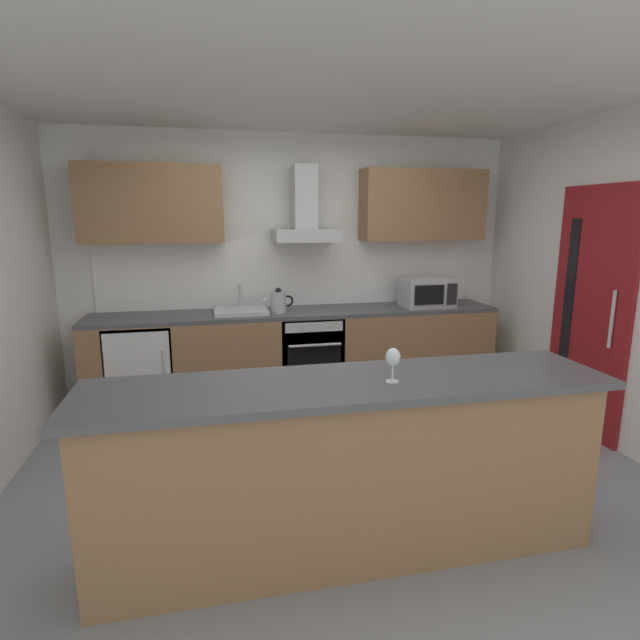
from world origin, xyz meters
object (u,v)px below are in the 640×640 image
Objects in this scene: kettle at (278,302)px; wine_glass at (393,359)px; range_hood at (305,218)px; oven at (309,354)px; sink at (241,310)px; refrigerator at (143,368)px; microwave at (427,292)px.

kettle is 2.38m from wine_glass.
oven is at bearing -90.00° from range_hood.
sink is 0.36m from kettle.
sink is (0.92, 0.01, 0.50)m from refrigerator.
refrigerator is 2.86m from microwave.
wine_glass reaches higher than oven.
kettle reaches higher than refrigerator.
kettle is (-1.52, -0.01, -0.04)m from microwave.
sink is (-0.65, 0.01, 0.47)m from oven.
microwave is 1.87m from sink.
microwave is 2.81× the size of wine_glass.
sink reaches higher than oven.
oven is 1.60× the size of microwave.
wine_glass reaches higher than refrigerator.
wine_glass is at bearing -75.52° from sink.
oven is 4.50× the size of wine_glass.
oven reaches higher than refrigerator.
kettle is (1.27, -0.03, 0.58)m from refrigerator.
microwave is 1.52m from kettle.
kettle is at bearing -173.49° from oven.
oven is 1.57m from refrigerator.
sink reaches higher than kettle.
refrigerator is 1.70× the size of sink.
oven is 2.48m from wine_glass.
range_hood is at bearing 10.39° from sink.
microwave is 2.67m from wine_glass.
microwave reaches higher than wine_glass.
wine_glass is (1.54, -2.39, 0.68)m from refrigerator.
microwave reaches higher than oven.
oven is at bearing 178.69° from microwave.
range_hood reaches higher than oven.
range_hood is at bearing 89.42° from wine_glass.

